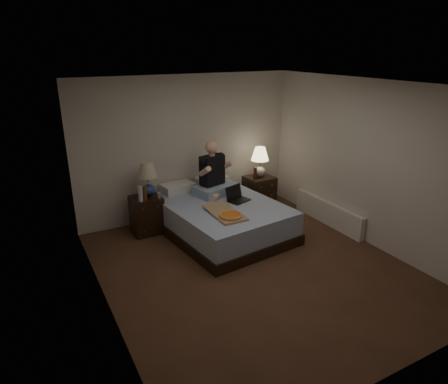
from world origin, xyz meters
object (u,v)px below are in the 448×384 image
bed (221,218)px  lamp_right (260,162)px  soda_can (159,196)px  water_bottle (140,194)px  beer_bottle_left (145,193)px  radiator (328,213)px  nightstand_left (147,215)px  lamp_left (148,179)px  laptop (239,194)px  pizza_box (231,216)px  nightstand_right (259,193)px  person (214,168)px  beer_bottle_right (255,173)px

bed → lamp_right: 1.41m
soda_can → water_bottle: bearing=177.1°
beer_bottle_left → radiator: (2.92, -1.04, -0.54)m
nightstand_left → radiator: size_ratio=0.39×
lamp_left → radiator: size_ratio=0.35×
lamp_left → lamp_right: bearing=-2.6°
soda_can → laptop: (1.20, -0.51, -0.02)m
nightstand_left → pizza_box: (0.90, -1.23, 0.26)m
nightstand_right → pizza_box: (-1.28, -1.18, 0.25)m
lamp_right → person: bearing=-171.6°
nightstand_left → bed: bearing=-29.6°
bed → water_bottle: bearing=152.7°
water_bottle → laptop: bearing=-19.6°
bed → nightstand_right: size_ratio=3.31×
water_bottle → beer_bottle_right: size_ratio=1.09×
beer_bottle_right → pizza_box: size_ratio=0.30×
beer_bottle_left → radiator: beer_bottle_left is taller
soda_can → radiator: bearing=-20.3°
lamp_left → beer_bottle_left: (-0.12, -0.18, -0.17)m
laptop → pizza_box: 0.73m
lamp_right → beer_bottle_left: size_ratio=2.43×
water_bottle → pizza_box: 1.50m
beer_bottle_right → radiator: (0.86, -1.04, -0.57)m
bed → person: 0.85m
lamp_left → water_bottle: lamp_left is taller
beer_bottle_left → radiator: size_ratio=0.14×
bed → nightstand_right: (1.11, 0.55, 0.06)m
lamp_right → beer_bottle_right: size_ratio=2.43×
beer_bottle_right → nightstand_right: bearing=27.8°
bed → lamp_left: bearing=140.0°
beer_bottle_left → person: 1.23m
bed → person: person is taller
radiator → nightstand_right: bearing=122.1°
nightstand_right → lamp_left: (-2.10, 0.10, 0.58)m
nightstand_right → beer_bottle_right: 0.47m
nightstand_left → nightstand_right: size_ratio=0.96×
lamp_right → radiator: lamp_right is taller
bed → lamp_left: size_ratio=3.84×
bed → nightstand_left: (-1.06, 0.60, 0.04)m
nightstand_right → water_bottle: size_ratio=2.60×
nightstand_left → nightstand_right: 2.18m
bed → laptop: laptop is taller
beer_bottle_left → lamp_left: bearing=57.0°
nightstand_right → radiator: 1.33m
bed → laptop: 0.50m
soda_can → radiator: (2.71, -1.00, -0.48)m
laptop → nightstand_right: bearing=19.4°
laptop → water_bottle: bearing=142.1°
nightstand_left → soda_can: 0.43m
laptop → beer_bottle_right: bearing=21.4°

